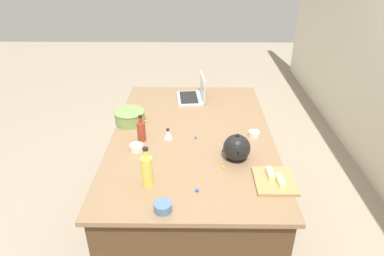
{
  "coord_description": "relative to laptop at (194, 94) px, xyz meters",
  "views": [
    {
      "loc": [
        2.2,
        0.02,
        2.17
      ],
      "look_at": [
        0.0,
        0.0,
        0.95
      ],
      "focal_mm": 31.95,
      "sensor_mm": 36.0,
      "label": 1
    }
  ],
  "objects": [
    {
      "name": "ramekin_medium",
      "position": [
        0.87,
        -0.39,
        -0.02
      ],
      "size": [
        0.09,
        0.09,
        0.05
      ],
      "primitive_type": "cylinder",
      "color": "beige",
      "rests_on": "island_counter"
    },
    {
      "name": "bottle_soy",
      "position": [
        0.73,
        -0.37,
        0.03
      ],
      "size": [
        0.06,
        0.06,
        0.2
      ],
      "color": "maroon",
      "rests_on": "island_counter"
    },
    {
      "name": "cutting_board",
      "position": [
        1.21,
        0.49,
        -0.04
      ],
      "size": [
        0.27,
        0.24,
        0.02
      ],
      "primitive_type": "cube",
      "color": "#AD7F4C",
      "rests_on": "island_counter"
    },
    {
      "name": "candy_5",
      "position": [
        0.87,
        0.2,
        -0.04
      ],
      "size": [
        0.02,
        0.02,
        0.02
      ],
      "primitive_type": "sphere",
      "color": "blue",
      "rests_on": "island_counter"
    },
    {
      "name": "mixing_bowl_large",
      "position": [
        0.46,
        -0.5,
        0.01
      ],
      "size": [
        0.24,
        0.24,
        0.11
      ],
      "color": "#72934C",
      "rests_on": "island_counter"
    },
    {
      "name": "candy_0",
      "position": [
        0.7,
        0.02,
        -0.04
      ],
      "size": [
        0.02,
        0.02,
        0.02
      ],
      "primitive_type": "sphere",
      "color": "blue",
      "rests_on": "island_counter"
    },
    {
      "name": "bottle_oil",
      "position": [
        1.25,
        -0.26,
        0.06
      ],
      "size": [
        0.07,
        0.07,
        0.26
      ],
      "color": "#DBC64C",
      "rests_on": "island_counter"
    },
    {
      "name": "island_counter",
      "position": [
        0.64,
        -0.01,
        -0.5
      ],
      "size": [
        1.84,
        1.18,
        0.9
      ],
      "color": "#4C331E",
      "rests_on": "ground"
    },
    {
      "name": "butter_stick_left",
      "position": [
        1.18,
        0.46,
        -0.01
      ],
      "size": [
        0.11,
        0.04,
        0.04
      ],
      "primitive_type": "cube",
      "rotation": [
        0.0,
        0.0,
        0.04
      ],
      "color": "#F4E58C",
      "rests_on": "cutting_board"
    },
    {
      "name": "candy_1",
      "position": [
        1.3,
        0.02,
        -0.04
      ],
      "size": [
        0.02,
        0.02,
        0.02
      ],
      "primitive_type": "sphere",
      "color": "blue",
      "rests_on": "island_counter"
    },
    {
      "name": "ramekin_wide",
      "position": [
        1.46,
        -0.16,
        -0.02
      ],
      "size": [
        0.1,
        0.1,
        0.05
      ],
      "primitive_type": "cylinder",
      "color": "slate",
      "rests_on": "island_counter"
    },
    {
      "name": "butter_stick_right",
      "position": [
        1.24,
        0.51,
        -0.01
      ],
      "size": [
        0.11,
        0.05,
        0.04
      ],
      "primitive_type": "cube",
      "rotation": [
        0.0,
        0.0,
        0.09
      ],
      "color": "#F4E58C",
      "rests_on": "cutting_board"
    },
    {
      "name": "ramekin_small",
      "position": [
        0.67,
        0.44,
        -0.03
      ],
      "size": [
        0.08,
        0.08,
        0.04
      ],
      "primitive_type": "cylinder",
      "color": "beige",
      "rests_on": "island_counter"
    },
    {
      "name": "kitchen_timer",
      "position": [
        0.7,
        -0.18,
        -0.01
      ],
      "size": [
        0.07,
        0.07,
        0.08
      ],
      "color": "#B2B2B7",
      "rests_on": "island_counter"
    },
    {
      "name": "candy_2",
      "position": [
        0.45,
        -0.38,
        -0.04
      ],
      "size": [
        0.02,
        0.02,
        0.02
      ],
      "primitive_type": "sphere",
      "color": "yellow",
      "rests_on": "island_counter"
    },
    {
      "name": "ground_plane",
      "position": [
        0.64,
        -0.01,
        -0.95
      ],
      "size": [
        12.0,
        12.0,
        0.0
      ],
      "primitive_type": "plane",
      "color": "gray"
    },
    {
      "name": "candy_3",
      "position": [
        1.07,
        0.19,
        -0.04
      ],
      "size": [
        0.02,
        0.02,
        0.02
      ],
      "primitive_type": "sphere",
      "color": "yellow",
      "rests_on": "island_counter"
    },
    {
      "name": "laptop",
      "position": [
        0.0,
        0.0,
        0.0
      ],
      "size": [
        0.33,
        0.26,
        0.22
      ],
      "color": "#B7B7BC",
      "rests_on": "island_counter"
    },
    {
      "name": "kettle",
      "position": [
        0.96,
        0.28,
        0.03
      ],
      "size": [
        0.21,
        0.18,
        0.2
      ],
      "color": "black",
      "rests_on": "island_counter"
    }
  ]
}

